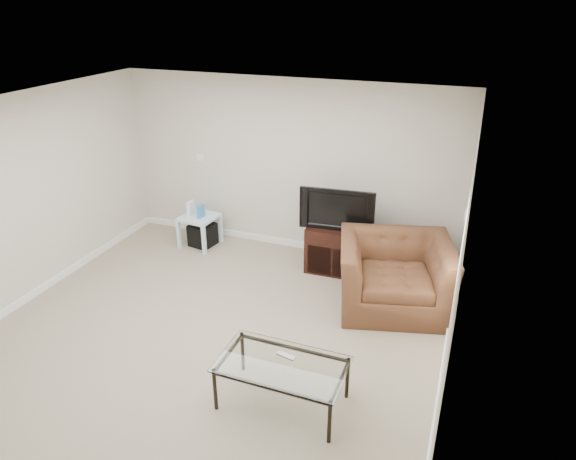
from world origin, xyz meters
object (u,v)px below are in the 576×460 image
at_px(television, 338,207).
at_px(side_table, 200,230).
at_px(recliner, 395,264).
at_px(tv_stand, 337,248).
at_px(coffee_table, 282,383).
at_px(subwoofer, 203,235).

height_order(television, side_table, television).
relative_size(television, recliner, 0.70).
relative_size(television, side_table, 1.84).
xyz_separation_m(side_table, recliner, (3.04, -0.65, 0.33)).
height_order(tv_stand, recliner, recliner).
relative_size(tv_stand, coffee_table, 0.67).
distance_m(subwoofer, recliner, 3.10).
height_order(subwoofer, recliner, recliner).
bearing_deg(recliner, television, 130.73).
xyz_separation_m(tv_stand, side_table, (-2.14, 0.00, -0.09)).
bearing_deg(coffee_table, recliner, 71.86).
xyz_separation_m(tv_stand, coffee_table, (0.23, -2.68, -0.10)).
xyz_separation_m(tv_stand, recliner, (0.89, -0.65, 0.25)).
height_order(television, coffee_table, television).
bearing_deg(side_table, television, -0.87).
relative_size(tv_stand, television, 0.85).
xyz_separation_m(tv_stand, television, (0.00, -0.03, 0.61)).
height_order(side_table, recliner, recliner).
relative_size(side_table, recliner, 0.38).
bearing_deg(coffee_table, tv_stand, 94.84).
bearing_deg(tv_stand, television, -90.00).
bearing_deg(television, side_table, 174.06).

